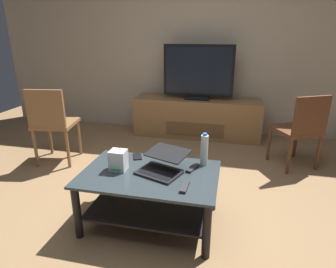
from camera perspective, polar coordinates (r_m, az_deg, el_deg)
ground_plane at (r=2.55m, az=-1.74°, el=-16.22°), size 7.68×7.68×0.00m
back_wall at (r=4.46m, az=6.31°, el=18.37°), size 6.40×0.12×2.80m
coffee_table at (r=2.34m, az=-3.58°, el=-10.79°), size 1.06×0.69×0.45m
media_cabinet at (r=4.31m, az=5.74°, el=3.27°), size 1.84×0.47×0.57m
television at (r=4.15m, az=6.01°, el=11.87°), size 0.99×0.20×0.76m
dining_chair at (r=3.52m, az=24.90°, el=1.19°), size 0.59×0.59×0.87m
side_chair at (r=3.56m, az=-21.98°, el=2.36°), size 0.51×0.51×0.91m
laptop at (r=2.26m, az=-1.13°, el=-6.08°), size 0.43×0.45×0.15m
router_box at (r=2.31m, az=-9.81°, el=-5.16°), size 0.13×0.12×0.17m
water_bottle_near at (r=2.36m, az=7.20°, el=-3.16°), size 0.06×0.06×0.28m
cell_phone at (r=2.55m, az=-6.07°, el=-4.44°), size 0.12×0.16×0.01m
tv_remote at (r=2.32m, az=4.88°, el=-6.73°), size 0.09×0.17×0.02m
soundbar_remote at (r=2.06m, az=3.32°, el=-10.41°), size 0.05×0.16×0.02m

